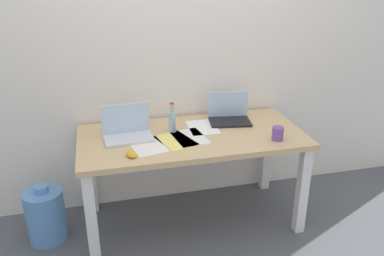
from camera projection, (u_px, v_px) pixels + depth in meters
ground_plane at (192, 219)px, 3.15m from camera, size 8.00×8.00×0.00m
back_wall at (178, 44)px, 3.05m from camera, size 5.20×0.08×2.60m
desk at (192, 147)px, 2.91m from camera, size 1.61×0.77×0.73m
laptop_left at (128, 131)px, 2.79m from camera, size 0.35×0.24×0.23m
laptop_right at (229, 115)px, 3.08m from camera, size 0.34×0.25×0.22m
beer_bottle at (172, 121)px, 2.88m from camera, size 0.06×0.06×0.22m
computer_mouse at (131, 154)px, 2.54m from camera, size 0.09×0.11×0.03m
coffee_mug at (278, 134)px, 2.76m from camera, size 0.08×0.08×0.09m
paper_sheet_front_left at (148, 146)px, 2.69m from camera, size 0.26×0.33×0.00m
paper_sheet_center at (190, 137)px, 2.82m from camera, size 0.25×0.32×0.00m
paper_yellow_folder at (175, 140)px, 2.77m from camera, size 0.30×0.35×0.00m
paper_sheet_near_back at (203, 127)px, 2.99m from camera, size 0.22×0.30×0.00m
water_cooler_jug at (46, 215)px, 2.87m from camera, size 0.28×0.28×0.44m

